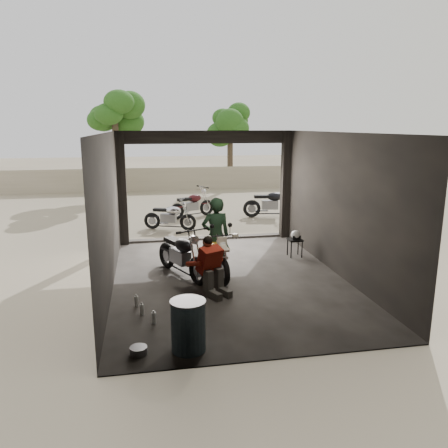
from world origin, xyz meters
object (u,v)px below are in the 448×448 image
object	(u,v)px
oil_drum	(188,326)
rider	(216,236)
outside_bike_c	(271,201)
mechanic	(213,268)
outside_bike_a	(170,214)
helmet	(296,235)
main_bike	(215,253)
stool	(295,242)
outside_bike_b	(192,202)
left_bike	(181,251)
sign_post	(299,184)

from	to	relation	value
oil_drum	rider	bearing A→B (deg)	73.99
outside_bike_c	mechanic	size ratio (longest dim) A/B	1.58
outside_bike_a	outside_bike_c	size ratio (longest dim) A/B	0.84
helmet	oil_drum	world-z (taller)	oil_drum
main_bike	stool	world-z (taller)	main_bike
main_bike	helmet	bearing A→B (deg)	16.22
mechanic	stool	distance (m)	3.32
outside_bike_a	stool	size ratio (longest dim) A/B	3.17
rider	mechanic	world-z (taller)	rider
outside_bike_a	helmet	xyz separation A→B (m)	(2.99, -3.65, 0.08)
main_bike	outside_bike_c	xyz separation A→B (m)	(3.12, 6.06, 0.07)
outside_bike_a	rider	distance (m)	4.62
main_bike	outside_bike_b	xyz separation A→B (m)	(0.22, 6.56, 0.02)
main_bike	outside_bike_b	distance (m)	6.56
rider	stool	world-z (taller)	rider
outside_bike_c	oil_drum	distance (m)	10.15
outside_bike_b	rider	xyz separation A→B (m)	(-0.16, -6.38, 0.33)
outside_bike_a	rider	world-z (taller)	rider
main_bike	mechanic	world-z (taller)	mechanic
oil_drum	helmet	bearing A→B (deg)	53.36
left_bike	oil_drum	bearing A→B (deg)	-118.13
outside_bike_c	rider	bearing A→B (deg)	160.53
rider	sign_post	distance (m)	5.91
mechanic	helmet	world-z (taller)	mechanic
outside_bike_b	oil_drum	world-z (taller)	outside_bike_b
main_bike	oil_drum	distance (m)	3.38
left_bike	outside_bike_a	xyz separation A→B (m)	(0.02, 4.58, -0.08)
stool	helmet	xyz separation A→B (m)	(0.00, -0.02, 0.19)
left_bike	main_bike	bearing A→B (deg)	-35.66
outside_bike_b	stool	xyz separation A→B (m)	(2.06, -5.47, -0.15)
stool	sign_post	world-z (taller)	sign_post
outside_bike_a	mechanic	xyz separation A→B (m)	(0.51, -5.82, 0.06)
rider	outside_bike_a	bearing A→B (deg)	-84.95
main_bike	sign_post	size ratio (longest dim) A/B	0.78
outside_bike_a	helmet	distance (m)	4.72
helmet	oil_drum	bearing A→B (deg)	-142.01
main_bike	mechanic	distance (m)	1.13
sign_post	mechanic	bearing A→B (deg)	-125.30
left_bike	outside_bike_b	xyz separation A→B (m)	(0.96, 6.42, -0.03)
left_bike	mechanic	distance (m)	1.35
left_bike	stool	distance (m)	3.16
rider	main_bike	bearing A→B (deg)	67.66
sign_post	main_bike	bearing A→B (deg)	-129.43
outside_bike_c	outside_bike_a	bearing A→B (deg)	117.38
stool	left_bike	bearing A→B (deg)	-162.59
outside_bike_b	outside_bike_c	xyz separation A→B (m)	(2.90, -0.49, 0.05)
rider	mechanic	xyz separation A→B (m)	(-0.26, -1.28, -0.32)
outside_bike_b	rider	distance (m)	6.39
left_bike	outside_bike_b	size ratio (longest dim) A/B	1.06
outside_bike_c	oil_drum	size ratio (longest dim) A/B	2.27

